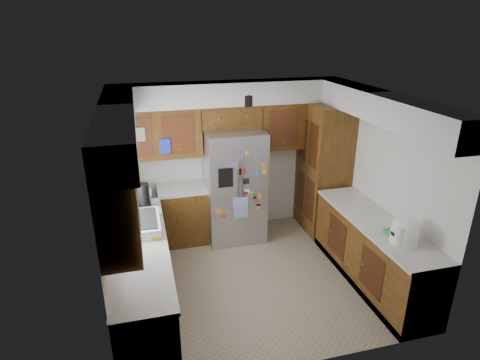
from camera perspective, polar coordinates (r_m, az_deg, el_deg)
The scene contains 12 objects.
floor at distance 5.78m, azimuth 2.17°, elevation -13.59°, with size 3.60×3.60×0.00m, color gray.
room_shell at distance 5.26m, azimuth 0.20°, elevation 4.98°, with size 3.64×3.24×2.52m.
left_counter_run at distance 5.39m, azimuth -12.15°, elevation -11.52°, with size 1.36×3.20×0.92m.
right_counter_run at distance 5.76m, azimuth 18.33°, elevation -9.96°, with size 0.63×2.25×0.92m.
pantry at distance 6.75m, azimuth 11.74°, elevation 1.62°, with size 0.60×0.90×2.15m, color #3D240B.
fridge at distance 6.37m, azimuth -0.83°, elevation -0.83°, with size 0.90×0.79×1.80m.
bridge_cabinet at distance 6.25m, azimuth -1.39°, elevation 9.09°, with size 0.96×0.34×0.35m, color #3D240B.
fridge_top_items at distance 6.11m, azimuth -1.62°, elevation 11.59°, with size 0.88×0.28×0.25m.
sink_assembly at distance 5.17m, azimuth -14.20°, elevation -6.05°, with size 0.52×0.71×0.37m.
left_counter_clutter at distance 5.81m, azimuth -13.91°, elevation -2.14°, with size 0.38×0.85×0.38m.
rice_cooker at distance 5.06m, azimuth 22.47°, elevation -6.66°, with size 0.34×0.33×0.29m.
paper_towel at distance 4.97m, azimuth 21.80°, elevation -7.46°, with size 0.11×0.11×0.25m, color white.
Camera 1 is at (-1.40, -4.51, 3.33)m, focal length 30.00 mm.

